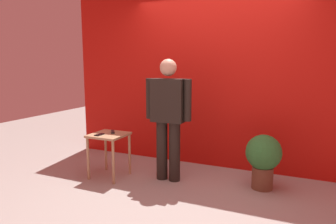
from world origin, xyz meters
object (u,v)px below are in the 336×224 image
standing_person (168,114)px  side_table (109,142)px  tv_remote (113,132)px  cell_phone (100,135)px  potted_plant (263,157)px

standing_person → side_table: size_ratio=2.65×
standing_person → side_table: 0.91m
standing_person → tv_remote: bearing=-169.3°
standing_person → cell_phone: bearing=-158.4°
tv_remote → potted_plant: size_ratio=0.25×
side_table → tv_remote: bearing=85.5°
tv_remote → potted_plant: bearing=-25.5°
standing_person → cell_phone: (-0.86, -0.34, -0.29)m
cell_phone → potted_plant: size_ratio=0.21×
cell_phone → potted_plant: bearing=19.8°
cell_phone → tv_remote: tv_remote is taller
side_table → cell_phone: cell_phone is taller
side_table → potted_plant: potted_plant is taller
side_table → cell_phone: bearing=-125.3°
side_table → potted_plant: bearing=12.5°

